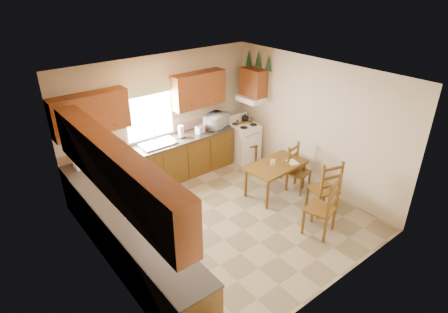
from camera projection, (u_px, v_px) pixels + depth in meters
floor at (228, 219)px, 7.06m from camera, size 4.50×4.50×0.00m
ceiling at (228, 78)px, 5.84m from camera, size 4.50×4.50×0.00m
wall_left at (103, 200)px, 5.20m from camera, size 4.50×4.50×0.00m
wall_right at (313, 124)px, 7.70m from camera, size 4.50×4.50×0.00m
wall_back at (162, 118)px, 8.02m from camera, size 4.50×4.50×0.00m
wall_front at (337, 215)px, 4.88m from camera, size 4.50×4.50×0.00m
lower_cab_back at (157, 166)px, 8.01m from camera, size 3.75×0.60×0.88m
lower_cab_left at (134, 248)px, 5.67m from camera, size 0.60×3.60×0.88m
counter_back at (155, 146)px, 7.80m from camera, size 3.75×0.63×0.04m
counter_left at (131, 223)px, 5.46m from camera, size 0.63×3.60×0.04m
backsplash at (148, 137)px, 7.95m from camera, size 3.75×0.01×0.18m
upper_cab_back_left at (90, 114)px, 6.81m from camera, size 1.41×0.33×0.75m
upper_cab_back_right at (199, 90)px, 8.15m from camera, size 1.25×0.33×0.75m
upper_cab_left at (113, 169)px, 4.95m from camera, size 0.33×3.60×0.75m
upper_cab_stove at (253, 82)px, 8.50m from camera, size 0.33×0.62×0.62m
range_hood at (251, 99)px, 8.65m from camera, size 0.44×0.62×0.12m
window_frame at (149, 113)px, 7.74m from camera, size 1.13×0.02×1.18m
window_pane at (149, 113)px, 7.73m from camera, size 1.05×0.01×1.10m
window_valance at (148, 89)px, 7.49m from camera, size 1.19×0.01×0.24m
sink_basin at (158, 144)px, 7.83m from camera, size 0.75×0.45×0.04m
pine_decal_a at (268, 63)px, 8.14m from camera, size 0.22×0.22×0.36m
pine_decal_b at (258, 58)px, 8.34m from camera, size 0.22×0.22×0.36m
pine_decal_c at (249, 58)px, 8.58m from camera, size 0.22×0.22×0.36m
stove at (244, 142)px, 9.08m from camera, size 0.64×0.66×0.89m
coffeemaker at (79, 158)px, 6.86m from camera, size 0.26×0.29×0.38m
paper_towel at (181, 132)px, 8.08m from camera, size 0.15×0.15×0.28m
toaster at (200, 129)px, 8.35m from camera, size 0.23×0.17×0.16m
microwave at (216, 121)px, 8.62m from camera, size 0.62×0.54×0.31m
dining_table at (275, 178)px, 7.74m from camera, size 1.28×0.78×0.67m
chair_near_left at (324, 186)px, 7.04m from camera, size 0.58×0.56×1.12m
chair_near_right at (321, 205)px, 6.45m from camera, size 0.59×0.57×1.14m
chair_far_left at (247, 141)px, 8.96m from camera, size 0.54×0.53×1.01m
chair_far_right at (299, 169)px, 7.76m from camera, size 0.49×0.47×1.00m
table_paper at (292, 162)px, 7.67m from camera, size 0.25×0.30×0.00m
table_card at (273, 162)px, 7.53m from camera, size 0.09×0.05×0.12m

